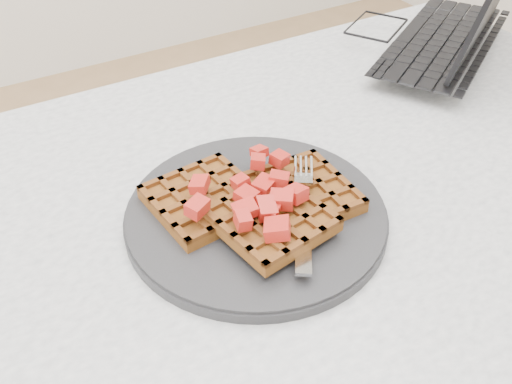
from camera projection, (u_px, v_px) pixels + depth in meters
table at (299, 279)px, 0.72m from camera, size 1.20×0.80×0.75m
plate at (256, 214)px, 0.63m from camera, size 0.29×0.29×0.02m
waffles at (258, 203)px, 0.62m from camera, size 0.21×0.19×0.03m
strawberry_pile at (256, 182)px, 0.61m from camera, size 0.15×0.15×0.02m
fork at (303, 211)px, 0.61m from camera, size 0.12×0.16×0.02m
laptop at (428, 30)px, 0.95m from camera, size 0.43×0.40×0.25m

